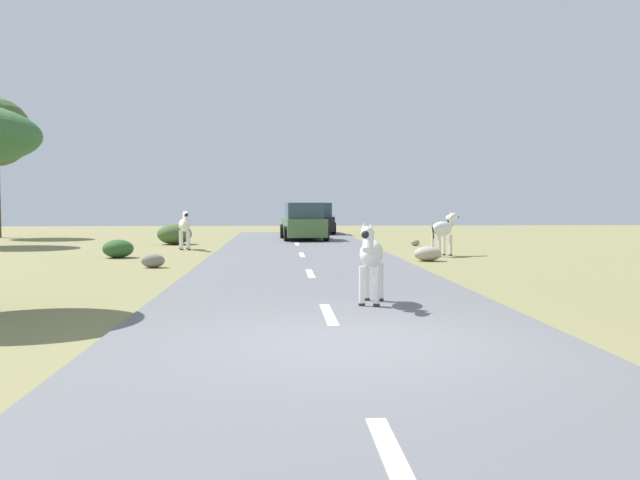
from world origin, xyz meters
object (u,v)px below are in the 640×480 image
Objects in this scene: rock_3 at (428,254)px; rock_4 at (415,242)px; car_0 at (315,219)px; rock_2 at (153,261)px; zebra_0 at (371,255)px; zebra_2 at (185,226)px; bush_1 at (174,234)px; bush_2 at (118,249)px; car_1 at (304,223)px; zebra_1 at (443,229)px.

rock_4 is at bearing 81.30° from rock_3.
rock_2 is at bearing -106.70° from car_0.
zebra_0 is 15.38m from zebra_2.
zebra_0 is 8.84m from rock_2.
rock_4 is (4.10, 16.35, -0.74)m from zebra_0.
car_0 is 2.99× the size of bush_1.
zebra_0 is 0.99× the size of bush_1.
rock_2 is at bearing -63.24° from bush_2.
bush_2 is at bearing -95.71° from bush_1.
bush_1 is (-6.54, -8.97, -0.41)m from car_0.
bush_1 is 4.02× the size of rock_4.
zebra_0 is at bearing -71.40° from bush_1.
rock_3 is 7.53m from rock_4.
bush_2 is (-6.34, -9.70, -0.55)m from car_1.
zebra_1 reaches higher than bush_2.
car_0 is at bearing -126.88° from zebra_2.
car_1 is 12.03m from rock_3.
zebra_0 reaches higher than bush_2.
zebra_0 is at bearing -92.30° from car_1.
car_0 reaches higher than zebra_2.
zebra_0 is 0.97× the size of zebra_1.
bush_1 reaches higher than rock_2.
bush_1 is at bearing -127.07° from car_0.
car_0 is 17.64m from bush_2.
rock_3 is at bearing -44.91° from bush_1.
rock_4 is (0.19, 5.51, -0.75)m from zebra_1.
zebra_2 is 13.55m from car_0.
car_0 reaches higher than rock_2.
bush_1 is at bearing -158.68° from car_1.
zebra_1 reaches higher than bush_1.
rock_2 is at bearing -168.41° from rock_3.
rock_4 is at bearing 27.40° from bush_2.
rock_4 is at bearing -89.33° from zebra_0.
rock_2 is (0.14, -7.23, -0.72)m from zebra_2.
bush_2 is 12.19m from rock_4.
rock_2 is 0.77× the size of rock_3.
rock_4 is (1.14, 7.45, -0.09)m from rock_3.
rock_2 is (1.75, -3.46, -0.10)m from bush_2.
bush_2 is 1.54× the size of rock_2.
zebra_2 is at bearing 66.82° from bush_2.
bush_1 is 1.49× the size of bush_2.
car_0 reaches higher than rock_4.
rock_3 is at bearing 11.59° from rock_2.
rock_2 is (1.04, -10.57, -0.25)m from bush_1.
rock_3 is at bearing -69.02° from zebra_1.
zebra_0 reaches higher than rock_3.
bush_2 is (-1.61, -3.76, -0.62)m from zebra_2.
bush_1 is at bearing -87.25° from zebra_2.
rock_3 is (2.44, -17.91, -0.62)m from car_0.
rock_2 is (-8.89, -3.57, -0.70)m from zebra_1.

